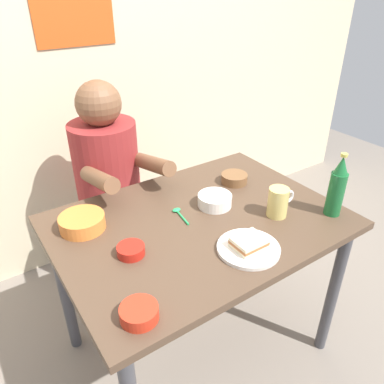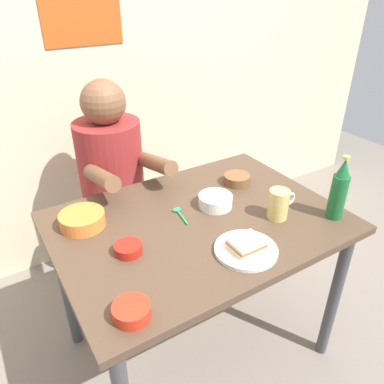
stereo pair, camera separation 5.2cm
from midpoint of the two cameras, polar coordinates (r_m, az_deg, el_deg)
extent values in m
plane|color=slate|center=(1.98, 0.06, -22.17)|extent=(6.00, 6.00, 0.00)
cube|color=beige|center=(2.18, -16.97, 21.94)|extent=(4.40, 0.08, 2.60)
cube|color=#4C3828|center=(1.47, 0.08, -4.69)|extent=(1.10, 0.80, 0.03)
cylinder|color=#3F3F44|center=(1.81, 19.93, -14.16)|extent=(0.05, 0.05, 0.71)
cylinder|color=#3F3F44|center=(1.82, -19.71, -13.94)|extent=(0.05, 0.05, 0.71)
cylinder|color=#3F3F44|center=(2.15, 5.77, -4.27)|extent=(0.05, 0.05, 0.71)
cylinder|color=#4C4C51|center=(2.20, -11.98, -8.95)|extent=(0.08, 0.08, 0.41)
cylinder|color=brown|center=(2.06, -12.64, -4.09)|extent=(0.34, 0.34, 0.04)
cylinder|color=maroon|center=(1.92, -13.55, 2.82)|extent=(0.32, 0.32, 0.52)
sphere|color=brown|center=(1.80, -14.92, 12.92)|extent=(0.21, 0.21, 0.21)
cylinder|color=brown|center=(1.62, -14.89, 1.87)|extent=(0.07, 0.31, 0.14)
cylinder|color=brown|center=(1.71, -6.80, 4.24)|extent=(0.07, 0.31, 0.14)
cylinder|color=silver|center=(1.32, 7.47, -8.54)|extent=(0.22, 0.22, 0.01)
cube|color=beige|center=(1.31, 7.50, -8.10)|extent=(0.11, 0.09, 0.01)
cube|color=#9E592D|center=(1.31, 7.54, -7.68)|extent=(0.11, 0.09, 0.01)
cube|color=beige|center=(1.30, 7.57, -7.27)|extent=(0.11, 0.09, 0.01)
cylinder|color=#D1BC66|center=(1.49, 11.99, -1.55)|extent=(0.08, 0.08, 0.12)
torus|color=silver|center=(1.53, 13.56, -0.70)|extent=(0.06, 0.01, 0.06)
cylinder|color=#19602D|center=(1.55, 20.16, -0.29)|extent=(0.06, 0.06, 0.18)
cone|color=#19602D|center=(1.49, 20.99, 3.85)|extent=(0.05, 0.05, 0.07)
cylinder|color=#BFB74C|center=(1.48, 21.28, 5.27)|extent=(0.03, 0.03, 0.01)
cylinder|color=orange|center=(1.47, -17.39, -4.45)|extent=(0.17, 0.17, 0.05)
cylinder|color=#B25B2D|center=(1.46, -17.46, -4.06)|extent=(0.14, 0.14, 0.02)
cylinder|color=red|center=(1.10, -9.48, -17.76)|extent=(0.11, 0.11, 0.04)
cylinder|color=#A33521|center=(1.09, -9.52, -17.45)|extent=(0.09, 0.09, 0.02)
cylinder|color=brown|center=(1.72, 5.60, 2.09)|extent=(0.12, 0.12, 0.04)
cylinder|color=brown|center=(1.72, 5.62, 2.36)|extent=(0.10, 0.10, 0.02)
cylinder|color=#B21E14|center=(1.31, -10.46, -8.75)|extent=(0.10, 0.10, 0.03)
cylinder|color=maroon|center=(1.30, -10.49, -8.50)|extent=(0.08, 0.08, 0.02)
cylinder|color=silver|center=(1.54, 2.52, -1.29)|extent=(0.14, 0.14, 0.05)
cylinder|color=tan|center=(1.53, 2.53, -0.94)|extent=(0.11, 0.11, 0.02)
cylinder|color=#26A559|center=(1.47, -2.51, -3.86)|extent=(0.02, 0.11, 0.01)
ellipsoid|color=#26A559|center=(1.51, -3.38, -2.75)|extent=(0.04, 0.02, 0.01)
camera|label=1|loc=(0.03, -91.03, -0.60)|focal=34.96mm
camera|label=2|loc=(0.03, 88.97, 0.60)|focal=34.96mm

